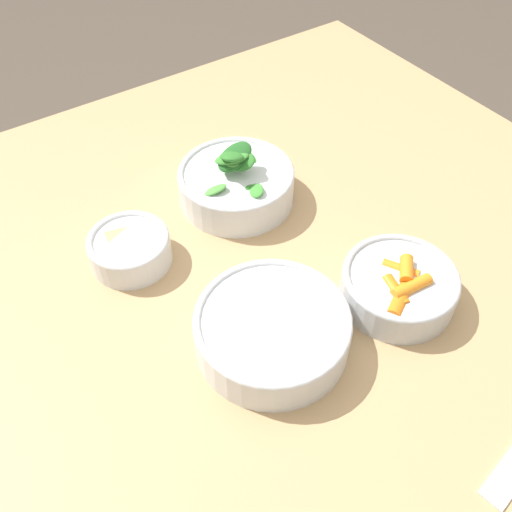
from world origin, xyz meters
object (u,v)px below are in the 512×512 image
(bowl_carrots, at_px, (399,286))
(bowl_greens, at_px, (236,182))
(bowl_cookies, at_px, (130,248))
(bowl_beans_hotdog, at_px, (272,331))

(bowl_carrots, bearing_deg, bowl_greens, -77.23)
(bowl_cookies, bearing_deg, bowl_greens, -172.47)
(bowl_greens, distance_m, bowl_cookies, 0.20)
(bowl_carrots, relative_size, bowl_greens, 0.85)
(bowl_greens, relative_size, bowl_beans_hotdog, 0.93)
(bowl_greens, bearing_deg, bowl_beans_hotdog, 66.10)
(bowl_beans_hotdog, xyz_separation_m, bowl_cookies, (0.08, -0.23, -0.00))
(bowl_beans_hotdog, distance_m, bowl_cookies, 0.24)
(bowl_beans_hotdog, relative_size, bowl_cookies, 1.68)
(bowl_carrots, height_order, bowl_beans_hotdog, bowl_carrots)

